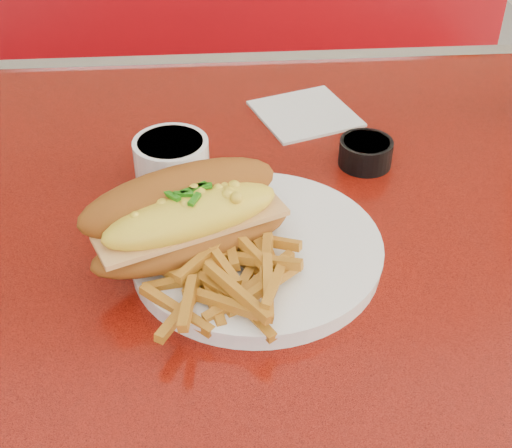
{
  "coord_description": "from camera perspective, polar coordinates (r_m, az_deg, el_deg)",
  "views": [
    {
      "loc": [
        -0.06,
        -0.54,
        1.2
      ],
      "look_at": [
        -0.03,
        -0.03,
        0.81
      ],
      "focal_mm": 50.0,
      "sensor_mm": 36.0,
      "label": 1
    }
  ],
  "objects": [
    {
      "name": "fork",
      "position": [
        0.69,
        3.41,
        0.89
      ],
      "size": [
        0.05,
        0.13,
        0.0
      ],
      "rotation": [
        0.0,
        0.0,
        1.87
      ],
      "color": "silver",
      "rests_on": "dinner_plate"
    },
    {
      "name": "booth_bench_far",
      "position": [
        1.63,
        -1.21,
        3.63
      ],
      "size": [
        1.2,
        0.51,
        0.9
      ],
      "color": "#A00A11",
      "rests_on": "ground"
    },
    {
      "name": "sauce_cup_right",
      "position": [
        0.79,
        8.77,
        5.76
      ],
      "size": [
        0.07,
        0.07,
        0.03
      ],
      "rotation": [
        0.0,
        0.0,
        -0.3
      ],
      "color": "black",
      "rests_on": "diner_table"
    },
    {
      "name": "diner_table",
      "position": [
        0.8,
        1.74,
        -9.93
      ],
      "size": [
        1.23,
        0.83,
        0.77
      ],
      "color": "red",
      "rests_on": "ground"
    },
    {
      "name": "dinner_plate",
      "position": [
        0.66,
        0.0,
        -2.12
      ],
      "size": [
        0.28,
        0.28,
        0.02
      ],
      "rotation": [
        0.0,
        0.0,
        -0.22
      ],
      "color": "white",
      "rests_on": "diner_table"
    },
    {
      "name": "mac_hoagie",
      "position": [
        0.63,
        -5.49,
        0.58
      ],
      "size": [
        0.21,
        0.16,
        0.08
      ],
      "rotation": [
        0.0,
        0.0,
        0.4
      ],
      "color": "#934F17",
      "rests_on": "dinner_plate"
    },
    {
      "name": "gravy_ramekin",
      "position": [
        0.76,
        -6.77,
        5.25
      ],
      "size": [
        0.09,
        0.09,
        0.04
      ],
      "rotation": [
        0.0,
        0.0,
        0.13
      ],
      "color": "white",
      "rests_on": "diner_table"
    },
    {
      "name": "paper_napkin",
      "position": [
        0.89,
        3.95,
        8.8
      ],
      "size": [
        0.14,
        0.14,
        0.0
      ],
      "primitive_type": "cube",
      "rotation": [
        0.0,
        0.0,
        0.33
      ],
      "color": "silver",
      "rests_on": "diner_table"
    },
    {
      "name": "fries_pile",
      "position": [
        0.61,
        -2.83,
        -3.47
      ],
      "size": [
        0.12,
        0.11,
        0.03
      ],
      "primitive_type": null,
      "rotation": [
        0.0,
        0.0,
        0.12
      ],
      "color": "orange",
      "rests_on": "dinner_plate"
    }
  ]
}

